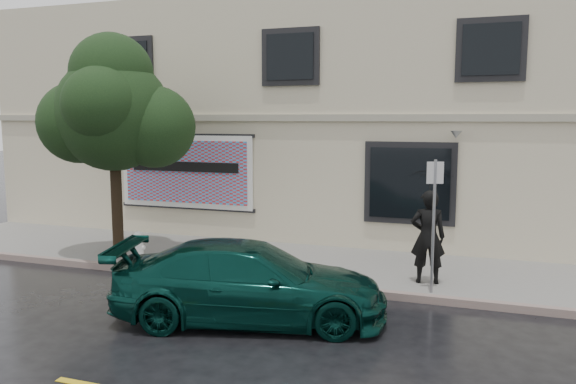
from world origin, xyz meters
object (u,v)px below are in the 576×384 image
(pedestrian, at_px, (428,237))
(street_tree, at_px, (113,115))
(car, at_px, (250,282))
(fire_hydrant, at_px, (139,247))

(pedestrian, bearing_deg, street_tree, -8.51)
(car, bearing_deg, fire_hydrant, 44.22)
(car, bearing_deg, pedestrian, -58.84)
(pedestrian, distance_m, fire_hydrant, 6.76)
(fire_hydrant, bearing_deg, car, -7.28)
(car, height_order, pedestrian, pedestrian)
(pedestrian, xyz_separation_m, street_tree, (-7.52, -0.17, 2.54))
(car, distance_m, fire_hydrant, 4.56)
(street_tree, bearing_deg, fire_hydrant, -21.42)
(fire_hydrant, bearing_deg, street_tree, -177.17)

